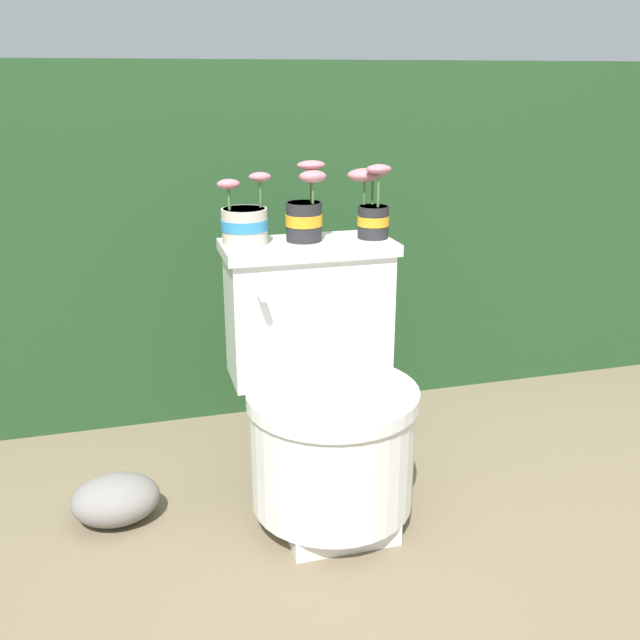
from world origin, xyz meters
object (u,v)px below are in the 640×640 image
potted_plant_midleft (305,213)px  potted_plant_middle (372,205)px  potted_plant_left (245,222)px  toilet (324,399)px  garden_stone (116,499)px

potted_plant_midleft → potted_plant_middle: bearing=-2.1°
potted_plant_left → potted_plant_middle: bearing=-2.3°
toilet → potted_plant_midleft: potted_plant_midleft is taller
potted_plant_left → potted_plant_midleft: size_ratio=0.87×
toilet → garden_stone: (-0.55, 0.06, -0.25)m
toilet → garden_stone: size_ratio=3.05×
potted_plant_left → potted_plant_midleft: bearing=-2.6°
potted_plant_middle → garden_stone: size_ratio=0.87×
potted_plant_left → potted_plant_middle: (0.35, -0.01, 0.03)m
potted_plant_left → garden_stone: potted_plant_left is taller
toilet → potted_plant_midleft: bearing=91.4°
potted_plant_midleft → potted_plant_left: bearing=177.4°
potted_plant_middle → potted_plant_midleft: bearing=177.9°
potted_plant_left → garden_stone: 0.80m
toilet → potted_plant_midleft: (-0.00, 0.17, 0.46)m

